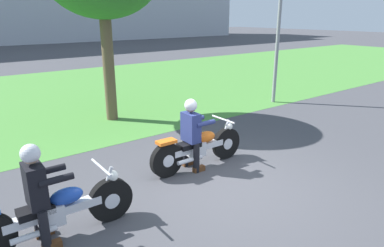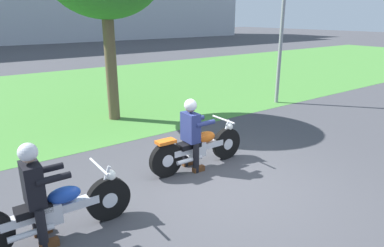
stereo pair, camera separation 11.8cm
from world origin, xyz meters
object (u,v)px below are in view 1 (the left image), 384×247
motorcycle_follow (55,213)px  rider_follow (37,187)px  rider_lead (192,129)px  motorcycle_lead (199,148)px

motorcycle_follow → rider_follow: size_ratio=1.58×
rider_lead → motorcycle_follow: bearing=-165.6°
motorcycle_follow → rider_follow: 0.46m
rider_lead → motorcycle_follow: size_ratio=0.64×
motorcycle_lead → motorcycle_follow: bearing=-166.4°
rider_lead → rider_follow: (-2.94, -0.65, -0.00)m
rider_lead → motorcycle_follow: 2.88m
motorcycle_lead → motorcycle_follow: 3.01m
rider_follow → rider_lead: bearing=13.6°
rider_follow → motorcycle_follow: bearing=-0.8°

